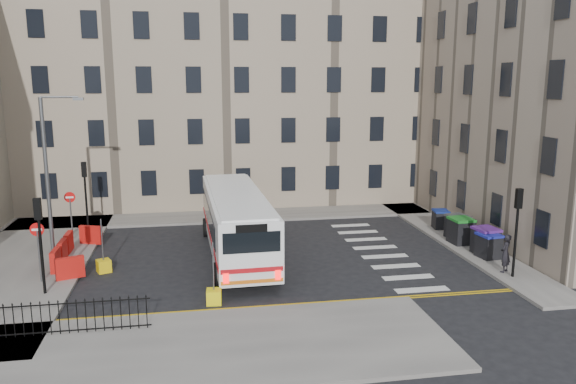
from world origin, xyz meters
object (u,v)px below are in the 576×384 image
object	(u,v)px
wheelie_bin_b	(486,241)
wheelie_bin_e	(440,219)
bus	(236,221)
pedestrian	(505,253)
wheelie_bin_a	(489,245)
wheelie_bin_c	(461,230)
bollard_yellow	(104,266)
wheelie_bin_d	(457,226)
bollard_chevron	(214,297)
streetlamp	(47,173)

from	to	relation	value
wheelie_bin_b	wheelie_bin_e	distance (m)	5.22
bus	pedestrian	distance (m)	13.17
wheelie_bin_b	wheelie_bin_a	bearing A→B (deg)	-111.58
wheelie_bin_c	wheelie_bin_e	size ratio (longest dim) A/B	1.24
wheelie_bin_a	pedestrian	distance (m)	2.21
bus	bollard_yellow	distance (m)	6.79
wheelie_bin_b	wheelie_bin_e	bearing A→B (deg)	83.62
wheelie_bin_a	wheelie_bin_d	distance (m)	3.61
wheelie_bin_e	wheelie_bin_c	bearing A→B (deg)	-86.31
bollard_chevron	streetlamp	bearing A→B (deg)	135.00
wheelie_bin_c	bollard_yellow	bearing A→B (deg)	179.90
bus	bollard_yellow	xyz separation A→B (m)	(-6.44, -1.45, -1.59)
streetlamp	wheelie_bin_d	bearing A→B (deg)	-2.83
wheelie_bin_c	wheelie_bin_e	bearing A→B (deg)	81.20
pedestrian	bollard_chevron	xyz separation A→B (m)	(-13.56, -1.14, -0.76)
wheelie_bin_a	wheelie_bin_d	world-z (taller)	wheelie_bin_d
wheelie_bin_a	bollard_chevron	bearing A→B (deg)	-174.51
wheelie_bin_a	bollard_chevron	distance (m)	14.33
wheelie_bin_a	wheelie_bin_b	bearing A→B (deg)	67.56
bus	bollard_chevron	xyz separation A→B (m)	(-1.44, -6.23, -1.59)
bus	wheelie_bin_a	bearing A→B (deg)	-14.69
wheelie_bin_a	bollard_chevron	xyz separation A→B (m)	(-13.93, -3.30, -0.47)
bus	wheelie_bin_a	size ratio (longest dim) A/B	9.76
wheelie_bin_c	wheelie_bin_d	world-z (taller)	wheelie_bin_c
wheelie_bin_a	wheelie_bin_d	size ratio (longest dim) A/B	0.90
wheelie_bin_d	bollard_chevron	bearing A→B (deg)	-164.18
wheelie_bin_c	wheelie_bin_b	bearing A→B (deg)	-84.09
bollard_chevron	wheelie_bin_c	bearing A→B (deg)	23.33
wheelie_bin_b	wheelie_bin_c	bearing A→B (deg)	92.52
wheelie_bin_c	bollard_yellow	distance (m)	18.78
wheelie_bin_b	bollard_chevron	bearing A→B (deg)	-171.59
wheelie_bin_d	bollard_yellow	bearing A→B (deg)	176.00
wheelie_bin_c	wheelie_bin_d	bearing A→B (deg)	69.60
wheelie_bin_a	bollard_yellow	world-z (taller)	wheelie_bin_a
bus	wheelie_bin_b	world-z (taller)	bus
pedestrian	bus	bearing A→B (deg)	-60.66
wheelie_bin_a	wheelie_bin_c	distance (m)	2.63
wheelie_bin_d	bollard_chevron	world-z (taller)	wheelie_bin_d
bollard_yellow	wheelie_bin_d	bearing A→B (deg)	6.39
wheelie_bin_e	pedestrian	xyz separation A→B (m)	(-0.47, -7.95, 0.34)
wheelie_bin_e	bollard_yellow	xyz separation A→B (m)	(-19.03, -4.31, -0.42)
bollard_yellow	bollard_chevron	distance (m)	6.92
wheelie_bin_d	bollard_chevron	xyz separation A→B (m)	(-14.04, -6.91, -0.52)
wheelie_bin_d	bollard_chevron	size ratio (longest dim) A/B	2.29
wheelie_bin_e	pedestrian	distance (m)	7.97
streetlamp	wheelie_bin_a	distance (m)	22.71
pedestrian	bollard_yellow	distance (m)	18.93
wheelie_bin_d	pedestrian	bearing A→B (deg)	-105.14
streetlamp	wheelie_bin_c	xyz separation A→B (m)	(21.74, -2.07, -3.47)
streetlamp	pedestrian	xyz separation A→B (m)	(21.56, -6.86, -3.28)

